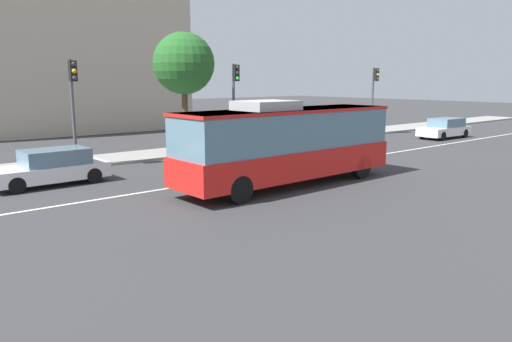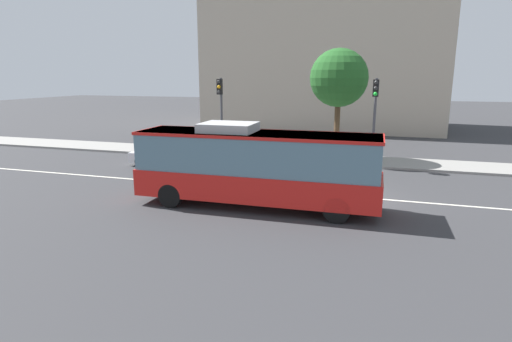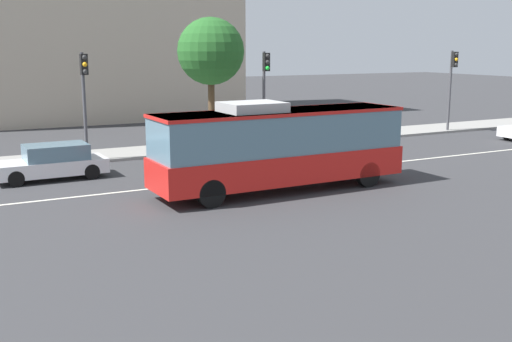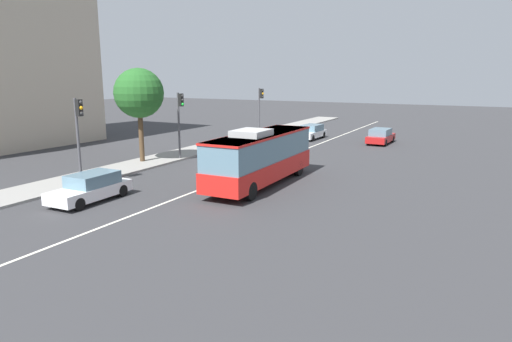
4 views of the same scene
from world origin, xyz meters
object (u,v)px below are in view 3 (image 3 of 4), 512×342
transit_bus (280,144)px  traffic_light_near_corner (84,88)px  sedan_white_ahead (52,162)px  traffic_light_mid_block (452,77)px  traffic_light_far_corner (265,83)px  street_tree_kerbside_left (211,52)px

transit_bus → traffic_light_near_corner: size_ratio=1.93×
sedan_white_ahead → traffic_light_mid_block: size_ratio=0.87×
transit_bus → sedan_white_ahead: size_ratio=2.21×
traffic_light_near_corner → traffic_light_far_corner: 9.56m
sedan_white_ahead → traffic_light_far_corner: traffic_light_far_corner is taller
sedan_white_ahead → transit_bus: bearing=138.4°
transit_bus → traffic_light_mid_block: traffic_light_mid_block is taller
traffic_light_near_corner → street_tree_kerbside_left: bearing=100.9°
transit_bus → street_tree_kerbside_left: 11.76m
traffic_light_mid_block → traffic_light_far_corner: 13.58m
sedan_white_ahead → street_tree_kerbside_left: 11.46m
sedan_white_ahead → traffic_light_near_corner: bearing=-126.7°
traffic_light_mid_block → transit_bus: bearing=-58.1°
traffic_light_mid_block → street_tree_kerbside_left: street_tree_kerbside_left is taller
sedan_white_ahead → traffic_light_near_corner: (2.14, 3.01, 2.84)m
transit_bus → sedan_white_ahead: (-7.34, 6.25, -1.09)m
sedan_white_ahead → traffic_light_mid_block: bearing=-174.5°
transit_bus → sedan_white_ahead: 9.70m
traffic_light_near_corner → traffic_light_mid_block: 23.15m
traffic_light_near_corner → street_tree_kerbside_left: (7.25, 1.82, 1.61)m
traffic_light_far_corner → traffic_light_near_corner: bearing=-88.0°
sedan_white_ahead → street_tree_kerbside_left: street_tree_kerbside_left is taller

